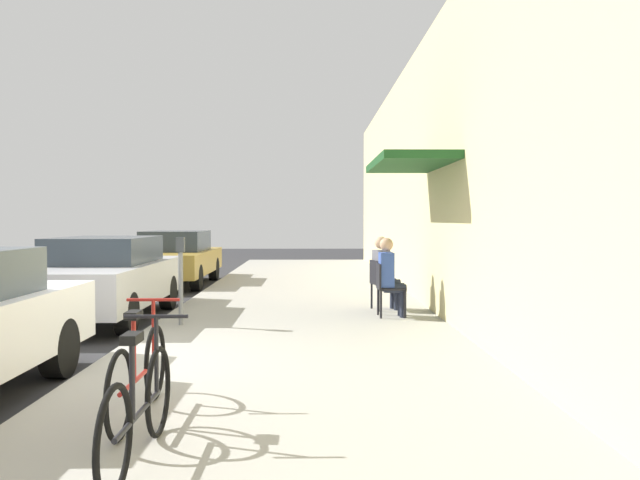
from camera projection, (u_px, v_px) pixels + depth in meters
name	position (u px, v px, depth m)	size (l,w,h in m)	color
ground_plane	(95.00, 373.00, 7.09)	(60.00, 60.00, 0.00)	#2D2D30
sidewalk_slab	(300.00, 335.00, 9.12)	(4.50, 32.00, 0.12)	#9E9B93
building_facade	(468.00, 161.00, 9.08)	(1.40, 32.00, 5.07)	beige
parked_car_1	(103.00, 277.00, 10.75)	(1.80, 4.40, 1.41)	#B7B7BC
parked_car_2	(175.00, 257.00, 16.52)	(1.80, 4.40, 1.41)	#A58433
parking_meter	(181.00, 274.00, 9.58)	(0.12, 0.10, 1.32)	slate
bicycle_0	(139.00, 409.00, 4.14)	(0.46, 1.71, 0.90)	black
bicycle_1	(139.00, 373.00, 5.10)	(0.46, 1.71, 0.90)	black
cafe_chair_0	(386.00, 286.00, 10.40)	(0.45, 0.45, 0.87)	black
seated_patron_0	(390.00, 274.00, 10.40)	(0.43, 0.36, 1.29)	#232838
cafe_chair_1	(381.00, 281.00, 11.19)	(0.53, 0.53, 0.87)	black
seated_patron_1	(384.00, 270.00, 11.20)	(0.49, 0.43, 1.29)	#232838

